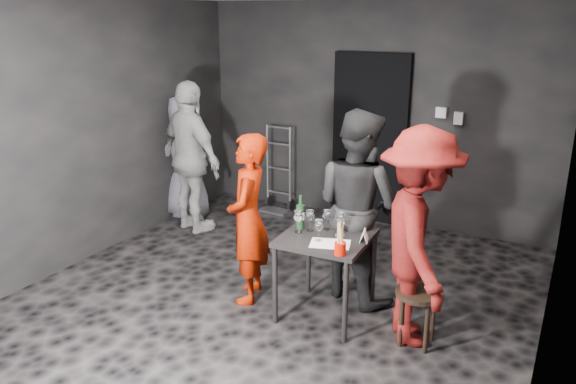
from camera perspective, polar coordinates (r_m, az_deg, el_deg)
The scene contains 26 objects.
floor at distance 5.32m, azimuth -1.49°, elevation -10.82°, with size 4.50×5.00×0.02m, color black.
wall_back at distance 7.06m, azimuth 8.58°, elevation 7.80°, with size 4.50×0.04×2.70m, color black.
wall_front at distance 3.04m, azimuth -25.84°, elevation -7.25°, with size 4.50×0.04×2.70m, color black.
wall_left at distance 6.23m, azimuth -20.00°, elevation 5.62°, with size 0.04×5.00×2.70m, color black.
wall_right at distance 4.23m, azimuth 25.93°, elevation -0.48°, with size 0.04×5.00×2.70m, color black.
doorway at distance 7.06m, azimuth 8.30°, elevation 5.33°, with size 0.95×0.10×2.10m, color black.
wallbox_upper at distance 6.76m, azimuth 15.31°, elevation 7.80°, with size 0.12×0.06×0.12m, color #B7B7B2.
wallbox_lower at distance 6.73m, azimuth 16.94°, elevation 7.19°, with size 0.10×0.06×0.14m, color #B7B7B2.
hand_truck at distance 7.53m, azimuth -1.07°, elevation -0.31°, with size 0.38×0.33×1.14m.
tasting_table at distance 4.80m, azimuth 3.89°, elevation -5.53°, with size 0.72×0.72×0.75m.
stool at distance 4.61m, azimuth 13.14°, elevation -10.71°, with size 0.37×0.37×0.47m.
server_red at distance 5.04m, azimuth -4.06°, elevation -2.44°, with size 0.59×0.39×1.62m, color #A91A01.
woman_black at distance 5.06m, azimuth 7.13°, elevation 0.24°, with size 1.01×0.55×2.07m, color black.
man_maroon at distance 4.42m, azimuth 13.27°, elevation -2.79°, with size 1.33×0.62×2.06m, color maroon.
bystander_cream at distance 6.71m, azimuth -9.89°, elevation 5.00°, with size 1.28×0.61×2.19m, color #BAB9B3.
bystander_grey at distance 7.25m, azimuth -10.27°, elevation 3.94°, with size 0.83×0.45×1.70m, color gray.
tasting_mat at distance 4.59m, azimuth 4.30°, elevation -5.26°, with size 0.32×0.21×0.00m, color white.
wine_glass_a at distance 4.78m, azimuth 1.06°, elevation -2.88°, with size 0.08×0.08×0.22m, color white, non-canonical shape.
wine_glass_b at distance 4.82m, azimuth 2.25°, elevation -2.79°, with size 0.08×0.08×0.21m, color white, non-canonical shape.
wine_glass_c at distance 4.86m, azimuth 3.95°, elevation -2.73°, with size 0.08×0.08×0.20m, color white, non-canonical shape.
wine_glass_d at distance 4.61m, azimuth 3.14°, elevation -3.81°, with size 0.08×0.08×0.21m, color white, non-canonical shape.
wine_glass_e at distance 4.47m, azimuth 5.29°, elevation -4.71°, with size 0.07×0.07×0.18m, color white, non-canonical shape.
wine_glass_f at distance 4.74m, azimuth 5.32°, elevation -3.13°, with size 0.08×0.08×0.22m, color white, non-canonical shape.
wine_bottle at distance 4.87m, azimuth 1.26°, elevation -2.42°, with size 0.07×0.07×0.30m.
breadstick_cup at distance 4.35m, azimuth 5.35°, elevation -4.82°, with size 0.09×0.09×0.28m.
reserved_card at distance 4.66m, azimuth 7.57°, elevation -4.40°, with size 0.08×0.13×0.10m, color white, non-canonical shape.
Camera 1 is at (2.32, -4.06, 2.54)m, focal length 35.00 mm.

